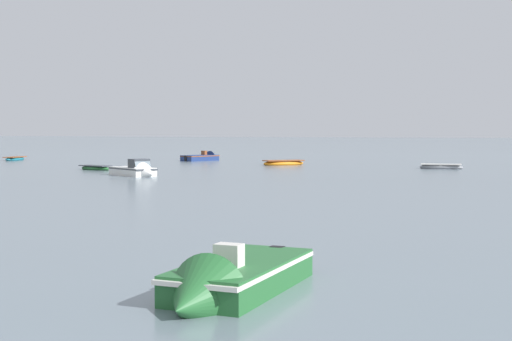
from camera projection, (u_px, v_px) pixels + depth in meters
motorboat_moored_1 at (227, 286)px, 14.02m from camera, size 2.10×4.94×1.65m
motorboat_moored_2 at (205, 158)px, 80.70m from camera, size 2.86×5.38×1.75m
rowboat_moored_1 at (441, 167)px, 62.89m from camera, size 3.87×1.95×0.58m
rowboat_moored_2 at (95, 168)px, 61.04m from camera, size 3.54×1.75×0.53m
motorboat_moored_6 at (138, 172)px, 52.52m from camera, size 5.20×3.53×1.87m
rowboat_moored_3 at (283, 163)px, 69.82m from camera, size 3.75×4.29×0.68m
rowboat_moored_4 at (15, 159)px, 81.18m from camera, size 2.50×3.94×0.59m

